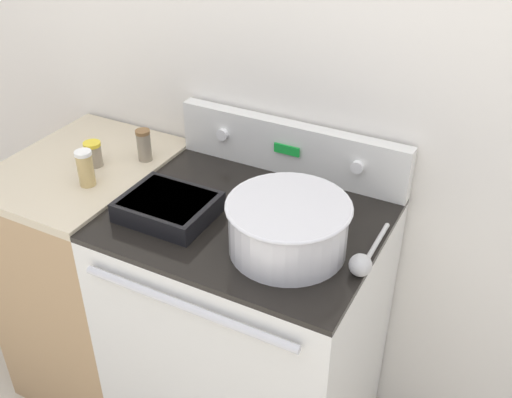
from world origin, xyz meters
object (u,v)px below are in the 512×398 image
object	(u,v)px
mixing_bowl	(288,224)
spice_jar_brown_cap	(144,145)
casserole_dish	(168,206)
spice_jar_white_cap	(85,168)
ladle	(363,262)
spice_jar_yellow_cap	(93,154)

from	to	relation	value
mixing_bowl	spice_jar_brown_cap	size ratio (longest dim) A/B	3.06
casserole_dish	spice_jar_white_cap	bearing A→B (deg)	177.93
spice_jar_white_cap	casserole_dish	bearing A→B (deg)	-2.07
spice_jar_white_cap	mixing_bowl	bearing A→B (deg)	0.28
spice_jar_white_cap	spice_jar_brown_cap	bearing A→B (deg)	73.72
mixing_bowl	ladle	bearing A→B (deg)	3.18
mixing_bowl	spice_jar_brown_cap	bearing A→B (deg)	161.39
casserole_dish	spice_jar_white_cap	xyz separation A→B (m)	(-0.32, 0.01, 0.04)
ladle	spice_jar_brown_cap	world-z (taller)	spice_jar_brown_cap
spice_jar_white_cap	ladle	bearing A→B (deg)	0.95
mixing_bowl	casserole_dish	bearing A→B (deg)	-177.77
mixing_bowl	spice_jar_white_cap	world-z (taller)	mixing_bowl
ladle	spice_jar_yellow_cap	xyz separation A→B (m)	(-0.98, 0.09, 0.03)
casserole_dish	ladle	size ratio (longest dim) A/B	0.99
casserole_dish	ladle	world-z (taller)	same
spice_jar_brown_cap	spice_jar_yellow_cap	xyz separation A→B (m)	(-0.13, -0.11, -0.01)
mixing_bowl	casserole_dish	size ratio (longest dim) A/B	1.27
spice_jar_brown_cap	spice_jar_yellow_cap	size ratio (longest dim) A/B	1.30
casserole_dish	ladle	xyz separation A→B (m)	(0.60, 0.03, -0.01)
spice_jar_yellow_cap	casserole_dish	bearing A→B (deg)	-17.38
ladle	casserole_dish	bearing A→B (deg)	-177.43
mixing_bowl	ladle	size ratio (longest dim) A/B	1.26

